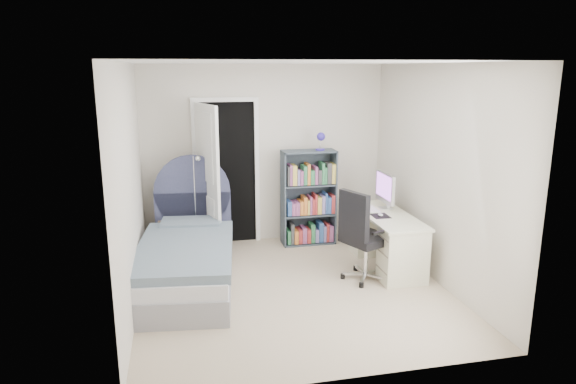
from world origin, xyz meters
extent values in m
cube|color=tan|center=(0.00, 0.00, -0.03)|extent=(3.40, 3.60, 0.05)
cube|color=white|center=(0.00, 0.00, 2.52)|extent=(3.40, 3.60, 0.05)
cube|color=beige|center=(0.00, 1.82, 1.25)|extent=(3.40, 0.05, 2.50)
cube|color=beige|center=(0.00, -1.82, 1.25)|extent=(3.40, 0.05, 2.50)
cube|color=beige|center=(-1.72, 0.00, 1.25)|extent=(0.05, 3.60, 2.50)
cube|color=beige|center=(1.72, 0.00, 1.25)|extent=(0.05, 3.60, 2.50)
cube|color=black|center=(-0.55, 1.80, 1.00)|extent=(0.80, 0.01, 2.00)
cube|color=white|center=(-0.98, 1.77, 1.00)|extent=(0.06, 0.06, 2.00)
cube|color=white|center=(-0.12, 1.77, 1.00)|extent=(0.06, 0.06, 2.00)
cube|color=white|center=(-0.55, 1.77, 2.03)|extent=(0.92, 0.06, 0.06)
cube|color=white|center=(-0.84, 1.39, 1.00)|extent=(0.26, 0.78, 2.00)
cube|color=gray|center=(-1.17, 0.33, 0.14)|extent=(1.24, 2.22, 0.27)
cube|color=silver|center=(-1.17, 0.33, 0.35)|extent=(1.22, 2.17, 0.17)
cube|color=slate|center=(-1.18, 0.23, 0.48)|extent=(1.25, 1.91, 0.11)
cube|color=slate|center=(-1.08, 1.09, 0.50)|extent=(0.80, 0.51, 0.13)
cube|color=#3D415F|center=(-1.04, 1.43, 0.42)|extent=(1.00, 0.18, 0.85)
cylinder|color=#3D415F|center=(-1.04, 1.43, 0.85)|extent=(1.00, 0.18, 1.00)
cylinder|color=tan|center=(-1.48, 1.40, 0.24)|extent=(0.03, 0.03, 0.47)
cylinder|color=tan|center=(-1.48, 1.72, 0.24)|extent=(0.03, 0.03, 0.47)
cylinder|color=tan|center=(-1.16, 1.40, 0.24)|extent=(0.03, 0.03, 0.47)
cylinder|color=tan|center=(-1.16, 1.72, 0.24)|extent=(0.03, 0.03, 0.47)
cube|color=tan|center=(-1.32, 1.56, 0.46)|extent=(0.38, 0.38, 0.03)
cube|color=tan|center=(-1.32, 1.56, 0.17)|extent=(0.34, 0.34, 0.02)
cube|color=#B24C33|center=(-1.36, 1.56, 0.49)|extent=(0.15, 0.21, 0.03)
cube|color=#3F598C|center=(-1.36, 1.56, 0.52)|extent=(0.14, 0.20, 0.03)
cube|color=#D8CC7F|center=(-1.36, 1.56, 0.55)|extent=(0.13, 0.19, 0.03)
cylinder|color=silver|center=(-1.01, 1.39, 0.01)|extent=(0.19, 0.19, 0.02)
cylinder|color=silver|center=(-1.01, 1.39, 0.67)|extent=(0.02, 0.02, 1.32)
sphere|color=silver|center=(-0.96, 1.36, 1.30)|extent=(0.08, 0.08, 0.08)
cube|color=#3C4852|center=(0.20, 1.49, 0.67)|extent=(0.02, 0.32, 1.34)
cube|color=#3C4852|center=(0.93, 1.49, 0.67)|extent=(0.02, 0.32, 1.34)
cube|color=#3C4852|center=(0.56, 1.49, 1.33)|extent=(0.75, 0.32, 0.02)
cube|color=#3C4852|center=(0.56, 1.49, 0.01)|extent=(0.75, 0.32, 0.02)
cube|color=#3C4852|center=(0.56, 1.64, 0.67)|extent=(0.75, 0.01, 1.34)
cube|color=#3C4852|center=(0.56, 1.49, 0.43)|extent=(0.71, 0.30, 0.02)
cube|color=#3C4852|center=(0.56, 1.49, 0.86)|extent=(0.71, 0.30, 0.02)
cylinder|color=#3727AA|center=(0.72, 1.49, 1.35)|extent=(0.13, 0.13, 0.02)
cylinder|color=silver|center=(0.72, 1.49, 1.44)|extent=(0.02, 0.02, 0.17)
sphere|color=#3727AA|center=(0.72, 1.46, 1.53)|extent=(0.12, 0.12, 0.12)
cube|color=#337F4C|center=(0.26, 1.47, 0.13)|extent=(0.05, 0.22, 0.19)
cube|color=#3F3F3F|center=(0.31, 1.47, 0.17)|extent=(0.04, 0.22, 0.29)
cube|color=orange|center=(0.37, 1.47, 0.12)|extent=(0.06, 0.22, 0.19)
cube|color=#B23333|center=(0.42, 1.47, 0.13)|extent=(0.05, 0.22, 0.20)
cube|color=#994C7F|center=(0.48, 1.47, 0.14)|extent=(0.06, 0.22, 0.22)
cube|color=#B23333|center=(0.55, 1.47, 0.13)|extent=(0.05, 0.22, 0.20)
cube|color=#337F4C|center=(0.61, 1.47, 0.16)|extent=(0.06, 0.22, 0.26)
cube|color=#7F72B2|center=(0.67, 1.47, 0.12)|extent=(0.05, 0.22, 0.18)
cube|color=#335999|center=(0.73, 1.47, 0.17)|extent=(0.06, 0.22, 0.28)
cube|color=#7F72B2|center=(0.78, 1.47, 0.15)|extent=(0.04, 0.22, 0.23)
cube|color=#B23333|center=(0.82, 1.47, 0.16)|extent=(0.04, 0.22, 0.26)
cube|color=#994C7F|center=(0.87, 1.47, 0.14)|extent=(0.06, 0.22, 0.22)
cube|color=#335999|center=(0.27, 1.47, 0.55)|extent=(0.06, 0.22, 0.20)
cube|color=#994C7F|center=(0.33, 1.47, 0.54)|extent=(0.05, 0.22, 0.18)
cube|color=#994C7F|center=(0.38, 1.47, 0.54)|extent=(0.05, 0.22, 0.18)
cube|color=orange|center=(0.44, 1.47, 0.55)|extent=(0.05, 0.22, 0.19)
cube|color=orange|center=(0.49, 1.47, 0.57)|extent=(0.05, 0.22, 0.25)
cube|color=#D8BF4C|center=(0.54, 1.47, 0.55)|extent=(0.03, 0.22, 0.20)
cube|color=#994C7F|center=(0.57, 1.47, 0.58)|extent=(0.03, 0.22, 0.25)
cube|color=#B23333|center=(0.61, 1.47, 0.56)|extent=(0.03, 0.22, 0.22)
cube|color=#B23333|center=(0.64, 1.47, 0.59)|extent=(0.03, 0.22, 0.28)
cube|color=#D8BF4C|center=(0.70, 1.47, 0.57)|extent=(0.06, 0.22, 0.24)
cube|color=#7F72B2|center=(0.75, 1.47, 0.58)|extent=(0.04, 0.22, 0.26)
cube|color=#335999|center=(0.79, 1.47, 0.60)|extent=(0.03, 0.22, 0.29)
cube|color=#335999|center=(0.84, 1.47, 0.57)|extent=(0.05, 0.22, 0.23)
cube|color=#B23333|center=(0.90, 1.47, 0.58)|extent=(0.05, 0.22, 0.26)
cube|color=#3F3F3F|center=(0.25, 1.47, 1.01)|extent=(0.03, 0.22, 0.26)
cube|color=#994C7F|center=(0.29, 1.47, 1.02)|extent=(0.03, 0.22, 0.28)
cube|color=#D8BF4C|center=(0.34, 1.47, 1.01)|extent=(0.06, 0.22, 0.27)
cube|color=#7F72B2|center=(0.39, 1.47, 0.98)|extent=(0.03, 0.22, 0.21)
cube|color=#994C7F|center=(0.44, 1.47, 0.98)|extent=(0.04, 0.22, 0.20)
cube|color=#337F4C|center=(0.49, 1.47, 1.01)|extent=(0.05, 0.22, 0.26)
cube|color=orange|center=(0.54, 1.47, 1.02)|extent=(0.04, 0.22, 0.29)
cube|color=#337F4C|center=(0.59, 1.47, 0.98)|extent=(0.06, 0.22, 0.20)
cube|color=#994C7F|center=(0.64, 1.47, 1.00)|extent=(0.04, 0.22, 0.25)
cube|color=#3F3F3F|center=(0.69, 1.47, 0.98)|extent=(0.05, 0.22, 0.20)
cube|color=#337F4C|center=(0.74, 1.47, 1.03)|extent=(0.04, 0.22, 0.30)
cube|color=#337F4C|center=(0.78, 1.47, 0.99)|extent=(0.03, 0.22, 0.23)
cube|color=#3F3F3F|center=(0.83, 1.47, 1.02)|extent=(0.06, 0.22, 0.29)
cube|color=#D8BF4C|center=(0.90, 1.47, 1.01)|extent=(0.06, 0.22, 0.27)
cube|color=beige|center=(1.30, 0.42, 0.66)|extent=(0.56, 1.39, 0.03)
cube|color=beige|center=(1.30, -0.08, 0.32)|extent=(0.51, 0.37, 0.65)
cube|color=beige|center=(1.30, 0.91, 0.32)|extent=(0.51, 0.37, 0.65)
cube|color=silver|center=(1.39, 0.70, 0.68)|extent=(0.15, 0.15, 0.01)
cube|color=silver|center=(1.42, 0.70, 0.79)|extent=(0.03, 0.06, 0.20)
cube|color=silver|center=(1.37, 0.70, 0.96)|extent=(0.04, 0.52, 0.37)
cube|color=#B35BDD|center=(1.35, 0.70, 0.98)|extent=(0.00, 0.46, 0.30)
cube|color=white|center=(1.19, 0.70, 0.69)|extent=(0.12, 0.37, 0.02)
cube|color=black|center=(1.19, 0.37, 0.68)|extent=(0.20, 0.24, 0.00)
ellipsoid|color=white|center=(1.19, 0.37, 0.70)|extent=(0.06, 0.09, 0.03)
cube|color=silver|center=(1.03, 0.14, 0.06)|extent=(0.27, 0.15, 0.02)
cylinder|color=black|center=(1.15, 0.20, 0.03)|extent=(0.07, 0.07, 0.06)
cube|color=silver|center=(0.89, 0.22, 0.06)|extent=(0.07, 0.28, 0.02)
cylinder|color=black|center=(0.88, 0.36, 0.03)|extent=(0.07, 0.07, 0.06)
cube|color=silver|center=(0.78, 0.12, 0.06)|extent=(0.28, 0.10, 0.02)
cylinder|color=black|center=(0.64, 0.15, 0.03)|extent=(0.07, 0.07, 0.06)
cube|color=silver|center=(0.84, -0.03, 0.06)|extent=(0.17, 0.26, 0.02)
cylinder|color=black|center=(0.77, -0.14, 0.03)|extent=(0.07, 0.07, 0.06)
cube|color=silver|center=(1.00, -0.01, 0.06)|extent=(0.22, 0.23, 0.02)
cylinder|color=black|center=(1.09, -0.11, 0.03)|extent=(0.07, 0.07, 0.06)
cylinder|color=silver|center=(0.91, 0.09, 0.27)|extent=(0.07, 0.07, 0.42)
cube|color=black|center=(0.91, 0.09, 0.50)|extent=(0.63, 0.63, 0.09)
cube|color=black|center=(0.71, 0.00, 0.82)|extent=(0.24, 0.43, 0.55)
cube|color=black|center=(0.99, -0.16, 0.66)|extent=(0.29, 0.16, 0.03)
cube|color=black|center=(0.78, 0.32, 0.66)|extent=(0.29, 0.16, 0.03)
camera|label=1|loc=(-1.21, -5.29, 2.44)|focal=32.00mm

